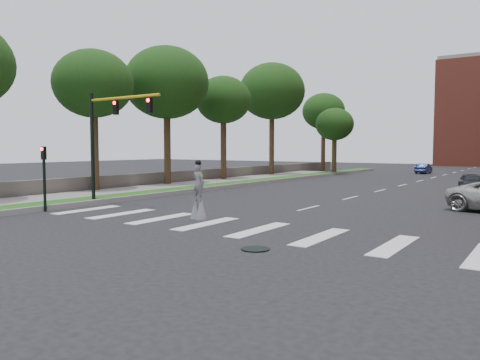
% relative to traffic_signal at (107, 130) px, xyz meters
% --- Properties ---
extents(ground_plane, '(160.00, 160.00, 0.00)m').
position_rel_traffic_signal_xyz_m(ground_plane, '(9.78, -3.00, -4.15)').
color(ground_plane, black).
rests_on(ground_plane, ground).
extents(grass_median, '(2.00, 60.00, 0.25)m').
position_rel_traffic_signal_xyz_m(grass_median, '(-1.72, 17.00, -4.03)').
color(grass_median, '#1B4F16').
rests_on(grass_median, ground).
extents(median_curb, '(0.20, 60.00, 0.28)m').
position_rel_traffic_signal_xyz_m(median_curb, '(-0.67, 17.00, -4.01)').
color(median_curb, gray).
rests_on(median_curb, ground).
extents(sidewalk_left, '(4.00, 60.00, 0.18)m').
position_rel_traffic_signal_xyz_m(sidewalk_left, '(-4.72, 7.00, -4.06)').
color(sidewalk_left, slate).
rests_on(sidewalk_left, ground).
extents(stone_wall, '(0.50, 56.00, 1.10)m').
position_rel_traffic_signal_xyz_m(stone_wall, '(-7.22, 19.00, -3.60)').
color(stone_wall, '#534D47').
rests_on(stone_wall, ground).
extents(manhole, '(0.90, 0.90, 0.04)m').
position_rel_traffic_signal_xyz_m(manhole, '(12.78, -5.00, -4.13)').
color(manhole, black).
rests_on(manhole, ground).
extents(traffic_signal, '(5.30, 0.23, 6.20)m').
position_rel_traffic_signal_xyz_m(traffic_signal, '(0.00, 0.00, 0.00)').
color(traffic_signal, black).
rests_on(traffic_signal, ground).
extents(secondary_signal, '(0.25, 0.21, 3.23)m').
position_rel_traffic_signal_xyz_m(secondary_signal, '(-0.52, -3.50, -2.20)').
color(secondary_signal, black).
rests_on(secondary_signal, ground).
extents(stilt_performer, '(0.84, 0.53, 2.63)m').
position_rel_traffic_signal_xyz_m(stilt_performer, '(7.36, -1.14, -3.16)').
color(stilt_performer, '#382716').
rests_on(stilt_performer, ground).
extents(car_near, '(2.52, 3.97, 1.26)m').
position_rel_traffic_signal_xyz_m(car_near, '(15.28, 21.26, -3.52)').
color(car_near, black).
rests_on(car_near, ground).
extents(car_mid, '(1.30, 3.67, 1.21)m').
position_rel_traffic_signal_xyz_m(car_mid, '(7.10, 42.39, -3.55)').
color(car_mid, navy).
rests_on(car_mid, ground).
extents(tree_1, '(5.56, 5.56, 9.98)m').
position_rel_traffic_signal_xyz_m(tree_1, '(-6.50, 4.35, 3.41)').
color(tree_1, '#382716').
rests_on(tree_1, ground).
extents(tree_2, '(6.94, 6.94, 11.41)m').
position_rel_traffic_signal_xyz_m(tree_2, '(-6.18, 11.43, 4.27)').
color(tree_2, '#382716').
rests_on(tree_2, ground).
extents(tree_3, '(5.26, 5.26, 9.90)m').
position_rel_traffic_signal_xyz_m(tree_3, '(-5.86, 18.86, 3.45)').
color(tree_3, '#382716').
rests_on(tree_3, ground).
extents(tree_4, '(7.32, 7.32, 12.51)m').
position_rel_traffic_signal_xyz_m(tree_4, '(-5.97, 28.13, 5.20)').
color(tree_4, '#382716').
rests_on(tree_4, ground).
extents(tree_5, '(5.69, 5.69, 10.43)m').
position_rel_traffic_signal_xyz_m(tree_5, '(-5.67, 41.36, 3.80)').
color(tree_5, '#382716').
rests_on(tree_5, ground).
extents(tree_6, '(4.45, 4.45, 7.78)m').
position_rel_traffic_signal_xyz_m(tree_6, '(-1.19, 34.48, 1.67)').
color(tree_6, '#382716').
rests_on(tree_6, ground).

